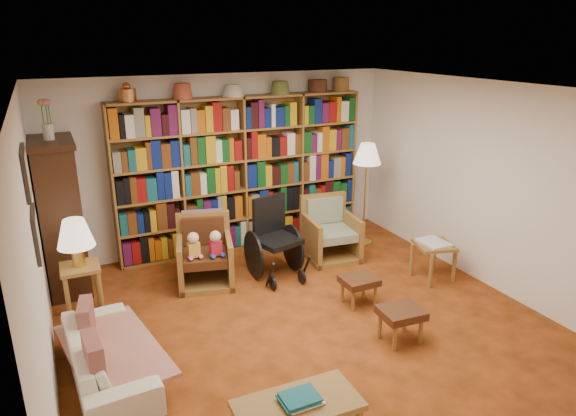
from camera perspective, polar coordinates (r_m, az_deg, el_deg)
floor at (r=5.78m, az=1.75°, el=-12.47°), size 5.00×5.00×0.00m
ceiling at (r=4.98m, az=2.04°, el=13.00°), size 5.00×5.00×0.00m
wall_back at (r=7.47m, az=-6.96°, el=5.03°), size 5.00×0.00×5.00m
wall_front at (r=3.44m, az=21.88°, el=-13.18°), size 5.00×0.00×5.00m
wall_left at (r=4.73m, az=-26.24°, el=-4.94°), size 0.00×5.00×5.00m
wall_right at (r=6.73m, az=21.19°, el=2.37°), size 0.00×5.00×5.00m
bookshelf at (r=7.40m, az=-5.04°, el=4.33°), size 3.60×0.30×2.42m
curio_cabinet at (r=6.71m, az=-23.94°, el=-0.67°), size 0.50×0.95×2.40m
framed_pictures at (r=4.89m, az=-26.63°, el=0.44°), size 0.03×0.52×0.97m
sofa at (r=5.12m, az=-19.37°, el=-15.19°), size 1.60×0.70×0.46m
sofa_throw at (r=5.08m, az=-18.89°, el=-14.43°), size 0.96×1.49×0.04m
cushion_left at (r=5.30m, az=-21.52°, el=-11.40°), size 0.18×0.38×0.37m
cushion_right at (r=4.70m, az=-20.75°, el=-15.43°), size 0.15×0.40×0.39m
side_table_lamp at (r=6.06m, az=-21.95°, el=-7.45°), size 0.41×0.41×0.64m
table_lamp at (r=5.86m, az=-22.57°, el=-2.77°), size 0.39×0.39×0.53m
armchair_leather at (r=6.60m, az=-9.42°, el=-5.15°), size 0.85×0.87×0.87m
armchair_sage at (r=7.27m, az=4.44°, el=-2.89°), size 0.77×0.79×0.86m
wheelchair at (r=6.65m, az=-1.58°, el=-3.62°), size 0.62×0.83×1.03m
floor_lamp at (r=7.48m, az=8.78°, el=5.52°), size 0.41×0.41×1.53m
side_table_papers at (r=6.79m, az=15.90°, el=-4.46°), size 0.56×0.56×0.52m
footstool_a at (r=6.05m, az=7.90°, el=-8.20°), size 0.40×0.34×0.34m
footstool_b at (r=5.44m, az=12.45°, el=-11.51°), size 0.45×0.39×0.36m
coffee_table at (r=4.13m, az=1.07°, el=-21.33°), size 0.96×0.50×0.44m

